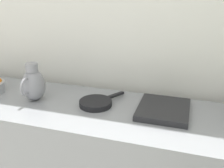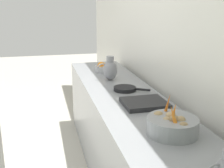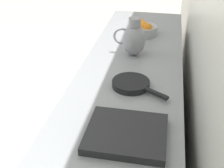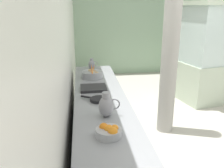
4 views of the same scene
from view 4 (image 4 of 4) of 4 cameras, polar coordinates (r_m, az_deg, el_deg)
The scene contains 12 objects.
ground_plane at distance 3.70m, azimuth 22.66°, elevation -14.64°, with size 14.46×14.46×0.00m, color #B7B2A5.
tile_wall_left at distance 3.28m, azimuth -11.28°, elevation 10.42°, with size 0.10×7.61×3.00m, color white.
back_wall_green at distance 7.94m, azimuth 22.08°, elevation 13.65°, with size 8.00×0.10×3.00m, color #99B799.
prep_counter at distance 3.12m, azimuth -2.69°, elevation -10.30°, with size 0.63×3.13×0.87m, color gray.
vegetable_colander at distance 3.67m, azimuth -4.70°, elevation 2.28°, with size 0.32×0.32×0.24m.
orange_bowl at distance 2.04m, azimuth -0.72°, elevation -11.22°, with size 0.22×0.22×0.11m.
metal_pitcher_tall at distance 2.36m, azimuth -1.34°, elevation -5.17°, with size 0.21×0.15×0.25m.
metal_pitcher_short at distance 4.22m, azimuth -4.84°, elevation 4.72°, with size 0.16×0.11×0.19m.
counter_sink_basin at distance 3.17m, azimuth -4.43°, elevation -0.95°, with size 0.34×0.30×0.04m, color #232326.
skillet_on_counter at distance 2.78m, azimuth -3.22°, elevation -3.69°, with size 0.31×0.24×0.03m.
glass_block_booth at distance 5.62m, azimuth 22.78°, elevation 7.15°, with size 1.86×1.60×2.02m.
support_column at distance 3.63m, azimuth 13.89°, elevation 10.93°, with size 0.25×0.25×3.00m, color #9E9B93.
Camera 4 is at (-1.74, -2.66, 1.90)m, focal length 38.46 mm.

